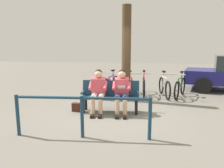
{
  "coord_description": "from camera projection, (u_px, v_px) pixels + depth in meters",
  "views": [
    {
      "loc": [
        -0.87,
        5.39,
        1.76
      ],
      "look_at": [
        0.11,
        -0.42,
        0.75
      ],
      "focal_mm": 33.31,
      "sensor_mm": 36.0,
      "label": 1
    }
  ],
  "objects": [
    {
      "name": "bicycle_silver",
      "position": [
        164.0,
        87.0,
        7.66
      ],
      "size": [
        0.48,
        1.67,
        0.94
      ],
      "rotation": [
        0.0,
        0.0,
        1.73
      ],
      "color": "black",
      "rests_on": "ground"
    },
    {
      "name": "bicycle_green",
      "position": [
        144.0,
        86.0,
        7.88
      ],
      "size": [
        0.48,
        1.68,
        0.94
      ],
      "rotation": [
        0.0,
        0.0,
        1.61
      ],
      "color": "black",
      "rests_on": "ground"
    },
    {
      "name": "bicycle_blue",
      "position": [
        180.0,
        87.0,
        7.56
      ],
      "size": [
        0.7,
        1.59,
        0.94
      ],
      "rotation": [
        0.0,
        0.0,
        1.21
      ],
      "color": "black",
      "rests_on": "ground"
    },
    {
      "name": "bicycle_purple",
      "position": [
        112.0,
        85.0,
        8.08
      ],
      "size": [
        0.48,
        1.67,
        0.94
      ],
      "rotation": [
        0.0,
        0.0,
        1.41
      ],
      "color": "black",
      "rests_on": "ground"
    },
    {
      "name": "bench",
      "position": [
        110.0,
        94.0,
        5.81
      ],
      "size": [
        1.63,
        0.61,
        0.87
      ],
      "rotation": [
        0.0,
        0.0,
        0.09
      ],
      "color": "navy",
      "rests_on": "ground"
    },
    {
      "name": "railing_fence",
      "position": [
        82.0,
        109.0,
        4.08
      ],
      "size": [
        2.72,
        0.3,
        0.85
      ],
      "rotation": [
        0.0,
        0.0,
        0.09
      ],
      "color": "navy",
      "rests_on": "ground"
    },
    {
      "name": "ground_plane",
      "position": [
        114.0,
        114.0,
        5.68
      ],
      "size": [
        40.0,
        40.0,
        0.0
      ],
      "primitive_type": "plane",
      "color": "slate"
    },
    {
      "name": "bicycle_black",
      "position": [
        130.0,
        86.0,
        7.83
      ],
      "size": [
        0.54,
        1.65,
        0.94
      ],
      "rotation": [
        0.0,
        0.0,
        1.79
      ],
      "color": "black",
      "rests_on": "ground"
    },
    {
      "name": "handbag",
      "position": [
        77.0,
        107.0,
        5.87
      ],
      "size": [
        0.3,
        0.15,
        0.24
      ],
      "primitive_type": "cube",
      "rotation": [
        0.0,
        0.0,
        -0.03
      ],
      "color": "#3F1E14",
      "rests_on": "ground"
    },
    {
      "name": "litter_bin",
      "position": [
        102.0,
        89.0,
        7.25
      ],
      "size": [
        0.37,
        0.37,
        0.74
      ],
      "color": "slate",
      "rests_on": "ground"
    },
    {
      "name": "person_reading",
      "position": [
        122.0,
        90.0,
        5.59
      ],
      "size": [
        0.51,
        0.79,
        1.2
      ],
      "rotation": [
        0.0,
        0.0,
        0.09
      ],
      "color": "#D84C59",
      "rests_on": "ground"
    },
    {
      "name": "tree_trunk",
      "position": [
        126.0,
        54.0,
        6.9
      ],
      "size": [
        0.3,
        0.3,
        3.15
      ],
      "primitive_type": "cylinder",
      "color": "#4C3823",
      "rests_on": "ground"
    },
    {
      "name": "person_companion",
      "position": [
        98.0,
        89.0,
        5.65
      ],
      "size": [
        0.51,
        0.79,
        1.2
      ],
      "rotation": [
        0.0,
        0.0,
        0.09
      ],
      "color": "#D84C59",
      "rests_on": "ground"
    }
  ]
}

